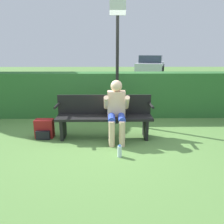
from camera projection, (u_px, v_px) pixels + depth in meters
name	position (u px, v px, depth m)	size (l,w,h in m)	color
ground_plane	(104.00, 138.00, 4.39)	(40.00, 40.00, 0.00)	#5B8942
hedge_back	(106.00, 94.00, 5.75)	(12.00, 0.58, 1.15)	#2D662D
park_bench	(104.00, 115.00, 4.33)	(1.88, 0.41, 0.84)	black
person_seated	(116.00, 108.00, 4.15)	(0.48, 0.62, 1.15)	beige
backpack	(44.00, 129.00, 4.35)	(0.36, 0.26, 0.37)	maroon
water_bottle	(120.00, 151.00, 3.57)	(0.07, 0.07, 0.21)	silver
signpost	(117.00, 56.00, 4.82)	(0.34, 0.09, 2.76)	black
parked_car	(151.00, 65.00, 16.31)	(2.86, 4.59, 1.37)	#B7BCC6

